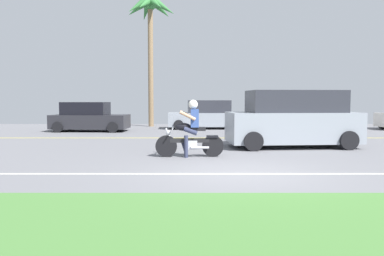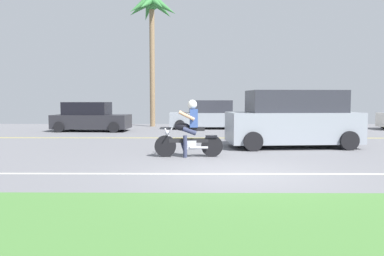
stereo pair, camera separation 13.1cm
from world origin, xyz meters
TOP-DOWN VIEW (x-y plane):
  - ground at (0.00, 3.00)m, footprint 56.00×30.00m
  - grass_median at (0.00, -4.10)m, footprint 56.00×3.80m
  - lane_line_near at (0.00, -0.17)m, footprint 50.40×0.12m
  - lane_line_far at (0.00, 8.12)m, footprint 50.40×0.12m
  - motorcyclist at (-1.13, 2.47)m, footprint 2.01×0.65m
  - suv_nearby at (2.51, 4.84)m, footprint 4.80×2.41m
  - parked_car_0 at (-6.57, 11.79)m, footprint 4.06×2.10m
  - parked_car_1 at (-0.27, 13.65)m, footprint 4.25×2.06m
  - parked_car_2 at (5.74, 13.32)m, footprint 4.22×2.03m
  - palm_tree_0 at (-3.68, 15.53)m, footprint 3.30×3.22m

SIDE VIEW (x-z plane):
  - ground at x=0.00m, z-range -0.04..0.00m
  - lane_line_near at x=0.00m, z-range 0.00..0.01m
  - lane_line_far at x=0.00m, z-range 0.00..0.01m
  - grass_median at x=0.00m, z-range 0.00..0.06m
  - motorcyclist at x=-1.13m, z-range -0.13..1.55m
  - parked_car_0 at x=-6.57m, z-range -0.05..1.50m
  - parked_car_2 at x=5.74m, z-range -0.05..1.52m
  - parked_car_1 at x=-0.27m, z-range -0.06..1.59m
  - suv_nearby at x=2.51m, z-range -0.03..1.97m
  - palm_tree_0 at x=-3.68m, z-range 2.83..11.07m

